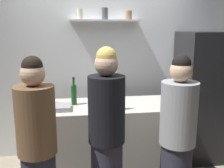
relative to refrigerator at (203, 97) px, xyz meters
name	(u,v)px	position (x,y,z in m)	size (l,w,h in m)	color
back_wall_assembly	(100,65)	(-1.40, 0.40, 0.42)	(4.80, 0.32, 2.60)	white
refrigerator	(203,97)	(0.00, 0.00, 0.00)	(0.67, 0.69, 1.77)	black
counter	(112,141)	(-1.34, -0.35, -0.42)	(1.77, 0.70, 0.93)	#B7B2A8
baking_pan	(55,108)	(-1.99, -0.46, 0.07)	(0.34, 0.24, 0.05)	gray
utensil_holder	(104,99)	(-1.42, -0.29, 0.10)	(0.09, 0.09, 0.20)	#B2B2B7
wine_bottle_green_glass	(74,94)	(-1.78, -0.29, 0.17)	(0.07, 0.07, 0.33)	#19471E
wine_bottle_amber_glass	(43,94)	(-2.15, -0.19, 0.16)	(0.07, 0.07, 0.30)	#472814
wine_bottle_pale_glass	(118,99)	(-1.30, -0.56, 0.17)	(0.07, 0.07, 0.32)	#B2BFB2
water_bottle_plastic	(107,103)	(-1.42, -0.61, 0.14)	(0.10, 0.10, 0.23)	silver
person_blonde	(107,137)	(-1.48, -1.04, -0.06)	(0.34, 0.34, 1.67)	#262633
person_grey_hoodie	(177,140)	(-0.82, -1.11, -0.10)	(0.34, 0.34, 1.60)	#262633
person_brown_jacket	(38,149)	(-2.10, -1.14, -0.10)	(0.34, 0.34, 1.61)	#262633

